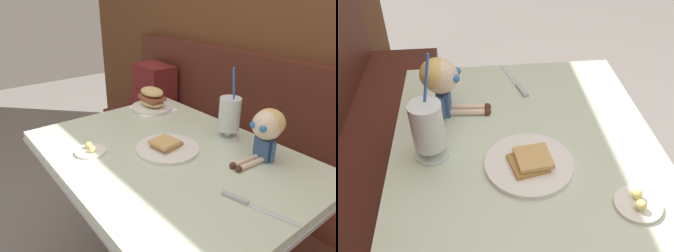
{
  "view_description": "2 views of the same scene",
  "coord_description": "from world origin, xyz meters",
  "views": [
    {
      "loc": [
        0.84,
        -0.48,
        1.32
      ],
      "look_at": [
        -0.02,
        0.19,
        0.84
      ],
      "focal_mm": 33.13,
      "sensor_mm": 36.0,
      "label": 1
    },
    {
      "loc": [
        -0.74,
        0.33,
        1.48
      ],
      "look_at": [
        0.09,
        0.24,
        0.8
      ],
      "focal_mm": 39.58,
      "sensor_mm": 36.0,
      "label": 2
    }
  ],
  "objects": [
    {
      "name": "seated_doll",
      "position": [
        0.26,
        0.42,
        0.87
      ],
      "size": [
        0.12,
        0.22,
        0.2
      ],
      "color": "#385689",
      "rests_on": "diner_table"
    },
    {
      "name": "butter_knife",
      "position": [
        0.39,
        0.16,
        0.74
      ],
      "size": [
        0.23,
        0.08,
        0.01
      ],
      "color": "silver",
      "rests_on": "diner_table"
    },
    {
      "name": "milkshake_glass",
      "position": [
        0.05,
        0.46,
        0.84
      ],
      "size": [
        0.1,
        0.1,
        0.31
      ],
      "color": "silver",
      "rests_on": "diner_table"
    },
    {
      "name": "butter_saucer",
      "position": [
        -0.18,
        -0.06,
        0.75
      ],
      "size": [
        0.12,
        0.12,
        0.04
      ],
      "color": "white",
      "rests_on": "diner_table"
    },
    {
      "name": "toast_plate",
      "position": [
        -0.02,
        0.18,
        0.75
      ],
      "size": [
        0.25,
        0.25,
        0.04
      ],
      "color": "white",
      "rests_on": "diner_table"
    },
    {
      "name": "diner_table",
      "position": [
        0.0,
        0.18,
        0.54
      ],
      "size": [
        1.11,
        0.81,
        0.74
      ],
      "color": "beige",
      "rests_on": "ground"
    }
  ]
}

